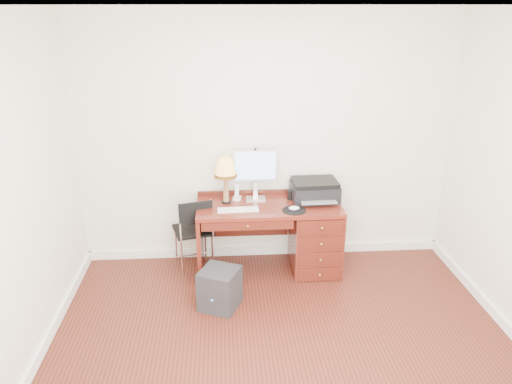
{
  "coord_description": "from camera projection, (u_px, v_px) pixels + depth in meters",
  "views": [
    {
      "loc": [
        -0.47,
        -3.38,
        2.7
      ],
      "look_at": [
        -0.15,
        1.2,
        0.97
      ],
      "focal_mm": 35.0,
      "sensor_mm": 36.0,
      "label": 1
    }
  ],
  "objects": [
    {
      "name": "monitor",
      "position": [
        255.0,
        168.0,
        5.24
      ],
      "size": [
        0.46,
        0.15,
        0.53
      ],
      "rotation": [
        0.0,
        0.0,
        0.01
      ],
      "color": "silver",
      "rests_on": "desk"
    },
    {
      "name": "equipment_box",
      "position": [
        220.0,
        288.0,
        4.7
      ],
      "size": [
        0.44,
        0.44,
        0.39
      ],
      "primitive_type": "cube",
      "rotation": [
        0.0,
        0.0,
        -0.43
      ],
      "color": "black",
      "rests_on": "ground"
    },
    {
      "name": "printer",
      "position": [
        315.0,
        190.0,
        5.29
      ],
      "size": [
        0.5,
        0.39,
        0.22
      ],
      "rotation": [
        0.0,
        0.0,
        0.03
      ],
      "color": "black",
      "rests_on": "desk"
    },
    {
      "name": "mouse_pad",
      "position": [
        294.0,
        209.0,
        5.03
      ],
      "size": [
        0.24,
        0.24,
        0.05
      ],
      "color": "black",
      "rests_on": "desk"
    },
    {
      "name": "chair",
      "position": [
        193.0,
        227.0,
        5.25
      ],
      "size": [
        0.48,
        0.48,
        0.83
      ],
      "rotation": [
        0.0,
        0.0,
        0.26
      ],
      "color": "black",
      "rests_on": "ground"
    },
    {
      "name": "room_shell",
      "position": [
        276.0,
        304.0,
        4.71
      ],
      "size": [
        4.0,
        4.0,
        4.0
      ],
      "color": "white",
      "rests_on": "ground"
    },
    {
      "name": "ground",
      "position": [
        284.0,
        351.0,
        4.14
      ],
      "size": [
        4.0,
        4.0,
        0.0
      ],
      "primitive_type": "plane",
      "color": "#3B140D",
      "rests_on": "ground"
    },
    {
      "name": "pen_cup",
      "position": [
        291.0,
        195.0,
        5.32
      ],
      "size": [
        0.08,
        0.08,
        0.1
      ],
      "primitive_type": "cylinder",
      "color": "black",
      "rests_on": "desk"
    },
    {
      "name": "phone",
      "position": [
        237.0,
        195.0,
        5.3
      ],
      "size": [
        0.1,
        0.1,
        0.17
      ],
      "rotation": [
        0.0,
        0.0,
        -0.24
      ],
      "color": "white",
      "rests_on": "desk"
    },
    {
      "name": "leg_lamp",
      "position": [
        226.0,
        170.0,
        5.11
      ],
      "size": [
        0.24,
        0.24,
        0.49
      ],
      "color": "black",
      "rests_on": "desk"
    },
    {
      "name": "keyboard",
      "position": [
        238.0,
        210.0,
        5.04
      ],
      "size": [
        0.42,
        0.13,
        0.02
      ],
      "primitive_type": "cube",
      "rotation": [
        0.0,
        0.0,
        0.04
      ],
      "color": "white",
      "rests_on": "desk"
    },
    {
      "name": "desk",
      "position": [
        299.0,
        233.0,
        5.33
      ],
      "size": [
        1.5,
        0.67,
        0.75
      ],
      "color": "maroon",
      "rests_on": "ground"
    }
  ]
}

